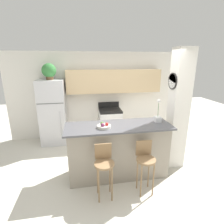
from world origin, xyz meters
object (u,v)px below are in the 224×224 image
object	(u,v)px
bar_stool_right	(145,160)
orchid_vase	(158,116)
potted_plant_on_fridge	(49,71)
refrigerator	(53,112)
bar_stool_left	(104,164)
fruit_bowl	(104,126)
stove_range	(110,124)

from	to	relation	value
bar_stool_right	orchid_vase	bearing A→B (deg)	53.27
potted_plant_on_fridge	refrigerator	bearing A→B (deg)	-60.09
bar_stool_left	orchid_vase	size ratio (longest dim) A/B	2.01
fruit_bowl	bar_stool_right	bearing A→B (deg)	-36.06
potted_plant_on_fridge	fruit_bowl	world-z (taller)	potted_plant_on_fridge
refrigerator	fruit_bowl	world-z (taller)	refrigerator
stove_range	bar_stool_left	xyz separation A→B (m)	(-0.49, -2.37, 0.17)
bar_stool_right	orchid_vase	distance (m)	0.97
stove_range	orchid_vase	bearing A→B (deg)	-68.29
stove_range	potted_plant_on_fridge	xyz separation A→B (m)	(-1.62, -0.02, 1.57)
bar_stool_left	fruit_bowl	bearing A→B (deg)	82.32
stove_range	bar_stool_left	world-z (taller)	stove_range
bar_stool_right	fruit_bowl	size ratio (longest dim) A/B	3.81
bar_stool_right	orchid_vase	xyz separation A→B (m)	(0.46, 0.62, 0.58)
bar_stool_right	potted_plant_on_fridge	xyz separation A→B (m)	(-1.85, 2.35, 1.41)
refrigerator	orchid_vase	world-z (taller)	refrigerator
fruit_bowl	potted_plant_on_fridge	bearing A→B (deg)	122.56
bar_stool_left	fruit_bowl	distance (m)	0.69
potted_plant_on_fridge	fruit_bowl	size ratio (longest dim) A/B	1.71
refrigerator	fruit_bowl	size ratio (longest dim) A/B	7.23
refrigerator	bar_stool_left	xyz separation A→B (m)	(1.13, -2.35, -0.28)
stove_range	potted_plant_on_fridge	distance (m)	2.26
stove_range	bar_stool_left	distance (m)	2.43
refrigerator	potted_plant_on_fridge	xyz separation A→B (m)	(-0.00, 0.00, 1.13)
potted_plant_on_fridge	stove_range	bearing A→B (deg)	0.60
orchid_vase	fruit_bowl	world-z (taller)	orchid_vase
potted_plant_on_fridge	fruit_bowl	xyz separation A→B (m)	(1.20, -1.87, -0.91)
stove_range	fruit_bowl	world-z (taller)	fruit_bowl
bar_stool_left	orchid_vase	world-z (taller)	orchid_vase
bar_stool_left	refrigerator	bearing A→B (deg)	115.69
refrigerator	bar_stool_right	distance (m)	3.01
stove_range	bar_stool_right	bearing A→B (deg)	-84.34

